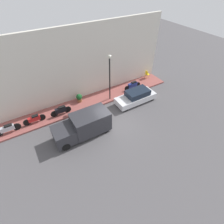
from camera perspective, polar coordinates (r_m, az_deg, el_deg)
The scene contains 12 objects.
ground_plane at distance 15.56m, azimuth 0.18°, elevation -4.61°, with size 60.00×60.00×0.00m, color #514F51.
sidewalk at distance 18.31m, azimuth -6.60°, elevation 3.63°, with size 2.26×18.07×0.15m.
building_facade at distance 17.49m, azimuth -9.41°, elevation 15.08°, with size 0.30×18.07×7.23m.
parked_car at distance 17.98m, azimuth 7.85°, elevation 4.99°, with size 1.61×4.23×1.35m.
delivery_van at distance 14.43m, azimuth -9.52°, elevation -4.41°, with size 1.86×4.64×1.92m.
scooter_silver at distance 16.88m, azimuth -30.97°, elevation -4.72°, with size 0.30×2.06×0.82m.
motorcycle_black at distance 16.85m, azimuth -16.34°, elevation 0.50°, with size 0.30×1.93×0.87m.
motorcycle_red at distance 16.84m, azimuth -24.02°, elevation -2.07°, with size 0.30×1.92×0.77m.
motorcycle_blue at distance 19.85m, azimuth 6.77°, elevation 8.74°, with size 0.30×2.08×0.84m.
streetlamp at distance 16.75m, azimuth -0.77°, elevation 12.93°, with size 0.33×0.33×4.74m.
potted_plant at distance 18.04m, azimuth -10.64°, elevation 4.61°, with size 0.60×0.60×0.86m.
cafe_chair at distance 22.15m, azimuth 11.37°, elevation 12.12°, with size 0.40×0.40×0.94m.
Camera 1 is at (-9.29, 5.64, 11.14)m, focal length 28.00 mm.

